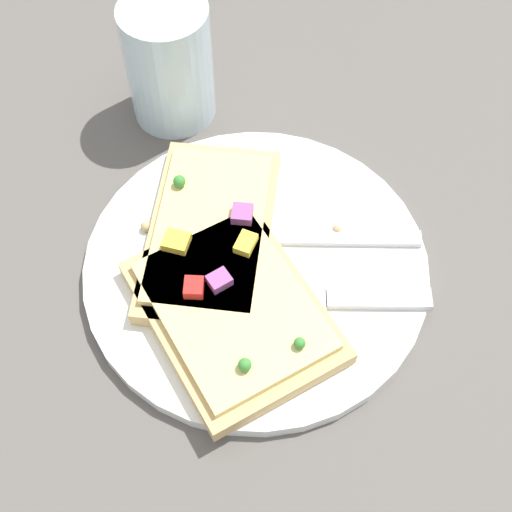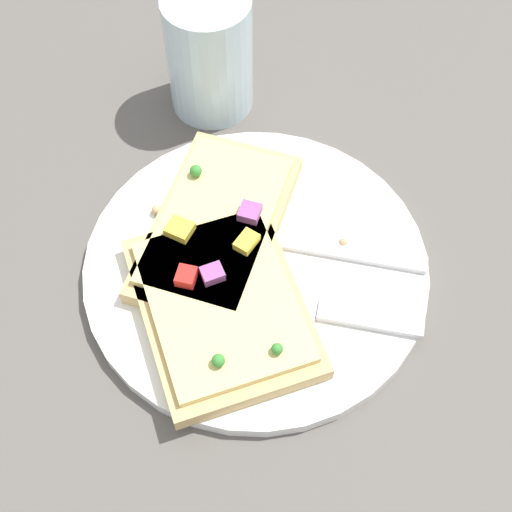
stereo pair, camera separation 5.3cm
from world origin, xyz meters
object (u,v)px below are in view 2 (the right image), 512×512
(fork, at_px, (274,240))
(knife, at_px, (306,308))
(drinking_glass, at_px, (209,54))
(pizza_slice_corner, at_px, (227,308))
(pizza_slice_main, at_px, (217,225))
(plate, at_px, (256,267))

(fork, xyz_separation_m, knife, (0.05, -0.04, 0.00))
(knife, height_order, drinking_glass, drinking_glass)
(fork, height_order, pizza_slice_corner, pizza_slice_corner)
(fork, distance_m, pizza_slice_main, 0.05)
(plate, relative_size, fork, 1.28)
(plate, relative_size, pizza_slice_corner, 1.41)
(pizza_slice_corner, relative_size, drinking_glass, 1.71)
(knife, distance_m, pizza_slice_main, 0.10)
(drinking_glass, bearing_deg, pizza_slice_main, -56.06)
(knife, distance_m, drinking_glass, 0.24)
(knife, height_order, pizza_slice_corner, pizza_slice_corner)
(fork, distance_m, knife, 0.06)
(fork, xyz_separation_m, drinking_glass, (-0.13, 0.11, 0.04))
(pizza_slice_main, bearing_deg, pizza_slice_corner, -154.46)
(pizza_slice_corner, distance_m, drinking_glass, 0.23)
(pizza_slice_main, bearing_deg, fork, -83.50)
(pizza_slice_main, distance_m, pizza_slice_corner, 0.07)
(pizza_slice_main, relative_size, pizza_slice_corner, 0.95)
(fork, distance_m, drinking_glass, 0.17)
(pizza_slice_corner, bearing_deg, pizza_slice_main, -11.51)
(plate, xyz_separation_m, pizza_slice_main, (-0.04, 0.01, 0.02))
(pizza_slice_corner, bearing_deg, drinking_glass, -14.31)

